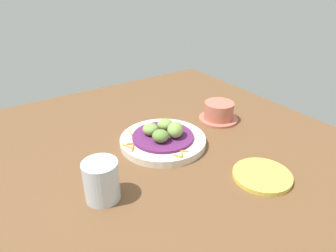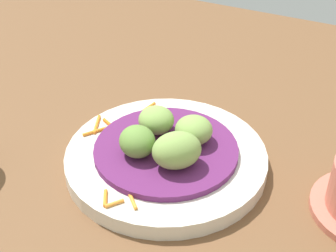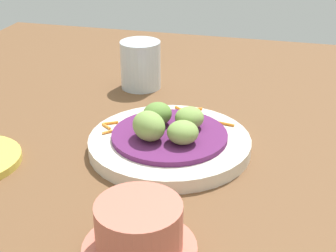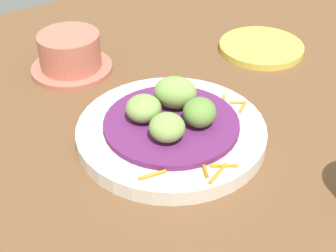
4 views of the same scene
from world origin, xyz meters
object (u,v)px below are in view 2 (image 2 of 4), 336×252
object	(u,v)px
guac_scoop_left	(177,150)
guac_scoop_right	(156,120)
guac_scoop_back	(137,141)
guac_scoop_center	(194,130)
main_plate	(166,159)

from	to	relation	value
guac_scoop_left	guac_scoop_right	bearing A→B (deg)	46.51
guac_scoop_back	guac_scoop_left	bearing A→B (deg)	-88.49
guac_scoop_center	guac_scoop_right	xyz separation A→B (cm)	(-0.13, 4.86, -0.00)
guac_scoop_center	guac_scoop_left	bearing A→B (deg)	-178.49
guac_scoop_back	guac_scoop_center	bearing A→B (deg)	-43.49
main_plate	guac_scoop_right	world-z (taller)	guac_scoop_right
guac_scoop_left	guac_scoop_back	size ratio (longest dim) A/B	1.24
guac_scoop_center	guac_scoop_right	distance (cm)	4.86
main_plate	guac_scoop_left	distance (cm)	5.13
main_plate	guac_scoop_center	world-z (taller)	guac_scoop_center
guac_scoop_center	guac_scoop_right	size ratio (longest dim) A/B	1.02
guac_scoop_right	guac_scoop_center	bearing A→B (deg)	-88.49
guac_scoop_center	guac_scoop_right	world-z (taller)	same
guac_scoop_center	guac_scoop_back	bearing A→B (deg)	136.51
main_plate	guac_scoop_left	bearing A→B (deg)	-133.49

